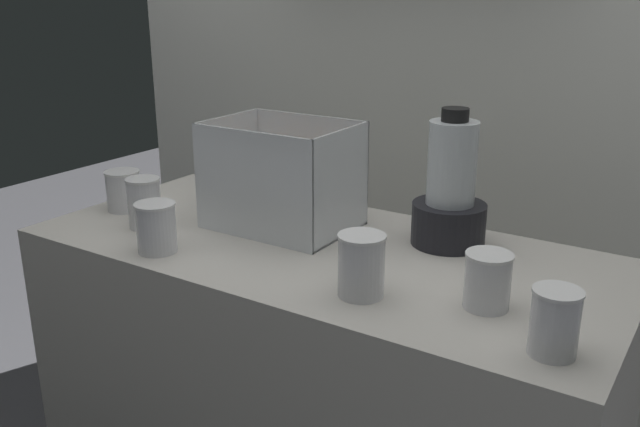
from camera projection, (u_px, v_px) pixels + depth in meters
The scene contains 10 objects.
counter at pixel (320, 409), 1.75m from camera, with size 1.40×0.64×0.90m, color beige.
back_wall_unit at pixel (453, 60), 2.11m from camera, with size 2.60×0.24×2.50m.
carrot_display_bin at pixel (283, 194), 1.72m from camera, with size 0.35×0.26×0.27m.
blender_pitcher at pixel (450, 195), 1.59m from camera, with size 0.17×0.17×0.32m.
juice_cup_orange_far_left at pixel (124, 193), 1.86m from camera, with size 0.09×0.09×0.11m.
juice_cup_pomegranate_left at pixel (145, 206), 1.72m from camera, with size 0.09×0.09×0.13m.
juice_cup_carrot_middle at pixel (156, 229), 1.56m from camera, with size 0.09×0.09×0.12m.
juice_cup_beet_right at pixel (361, 269), 1.34m from camera, with size 0.10×0.10×0.13m.
juice_cup_mango_far_right at pixel (487, 284), 1.29m from camera, with size 0.09×0.09×0.11m.
juice_cup_carrot_rightmost at pixel (554, 326), 1.12m from camera, with size 0.08×0.08×0.12m.
Camera 1 is at (0.82, -1.26, 1.48)m, focal length 38.36 mm.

